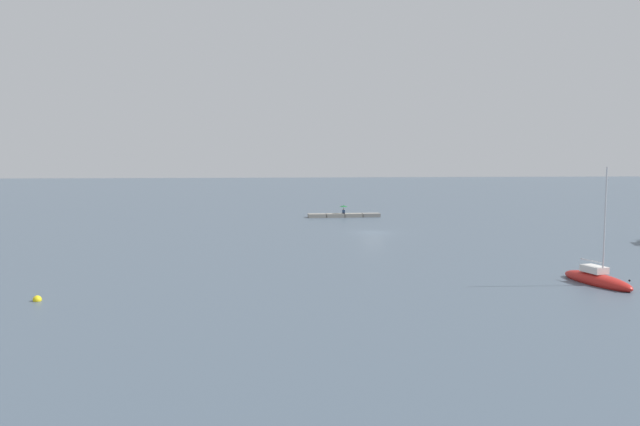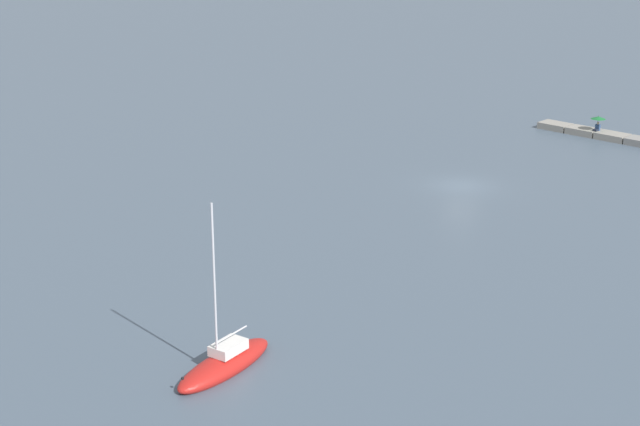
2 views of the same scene
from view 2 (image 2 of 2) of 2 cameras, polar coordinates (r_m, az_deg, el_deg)
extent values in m
plane|color=#475666|center=(69.17, 8.31, 1.58)|extent=(500.00, 500.00, 0.00)
cube|color=gray|center=(84.63, 16.80, 4.32)|extent=(2.59, 1.75, 0.55)
cube|color=gray|center=(85.83, 15.21, 4.66)|extent=(2.59, 1.75, 0.55)
cube|color=gray|center=(87.10, 13.65, 4.99)|extent=(2.59, 1.75, 0.55)
cube|color=#1E2333|center=(84.96, 15.89, 4.71)|extent=(0.39, 0.44, 0.16)
cube|color=navy|center=(85.15, 16.00, 4.86)|extent=(0.41, 0.25, 0.52)
sphere|color=tan|center=(85.07, 16.02, 5.09)|extent=(0.22, 0.22, 0.22)
cylinder|color=black|center=(85.04, 15.99, 5.02)|extent=(0.02, 0.02, 1.05)
cone|color=#19662D|center=(84.91, 16.03, 5.40)|extent=(1.23, 1.23, 0.22)
sphere|color=black|center=(84.88, 16.04, 5.49)|extent=(0.05, 0.05, 0.05)
ellipsoid|color=red|center=(43.13, -5.63, -8.87)|extent=(2.60, 6.04, 1.00)
cube|color=silver|center=(43.00, -5.41, -7.86)|extent=(1.25, 1.78, 0.46)
cylinder|color=silver|center=(41.10, -6.22, -4.11)|extent=(0.10, 0.10, 7.08)
cylinder|color=silver|center=(42.95, -5.21, -7.11)|extent=(0.41, 2.03, 0.08)
sphere|color=black|center=(41.11, -8.08, -9.59)|extent=(0.13, 0.13, 0.13)
camera|label=1|loc=(54.97, -55.88, -2.38)|focal=32.61mm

